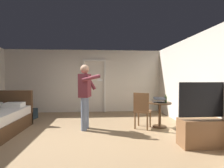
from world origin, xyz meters
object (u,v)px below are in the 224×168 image
tv_flatscreen (207,127)px  bottle_on_table (166,99)px  laptop (159,101)px  person_blue_shirt (85,92)px  suitcase_dark (28,113)px  wooden_chair (142,109)px  side_table (160,110)px

tv_flatscreen → bottle_on_table: (-0.35, 1.31, 0.41)m
laptop → person_blue_shirt: bearing=-179.4°
suitcase_dark → tv_flatscreen: bearing=-17.5°
person_blue_shirt → bottle_on_table: bearing=-0.5°
laptop → wooden_chair: wooden_chair is taller
side_table → suitcase_dark: bearing=162.6°
wooden_chair → suitcase_dark: 3.89m
suitcase_dark → wooden_chair: bearing=-8.9°
laptop → person_blue_shirt: 2.06m
laptop → suitcase_dark: laptop is taller
person_blue_shirt → side_table: bearing=1.7°
bottle_on_table → person_blue_shirt: bearing=179.5°
side_table → suitcase_dark: side_table is taller
side_table → wooden_chair: (-0.54, -0.13, 0.07)m
tv_flatscreen → person_blue_shirt: person_blue_shirt is taller
laptop → person_blue_shirt: (-2.04, -0.02, 0.25)m
side_table → person_blue_shirt: size_ratio=0.40×
laptop → person_blue_shirt: size_ratio=0.21×
laptop → wooden_chair: size_ratio=0.37×
laptop → wooden_chair: bearing=-170.4°
side_table → wooden_chair: 0.56m
side_table → suitcase_dark: size_ratio=1.24×
wooden_chair → person_blue_shirt: (-1.54, 0.07, 0.46)m
suitcase_dark → bottle_on_table: bearing=-5.1°
laptop → wooden_chair: (-0.50, -0.08, -0.21)m
tv_flatscreen → side_table: tv_flatscreen is taller
wooden_chair → suitcase_dark: wooden_chair is taller
tv_flatscreen → suitcase_dark: 5.36m
person_blue_shirt → tv_flatscreen: bearing=-27.4°
bottle_on_table → person_blue_shirt: 2.23m
bottle_on_table → person_blue_shirt: (-2.22, 0.02, 0.21)m
wooden_chair → person_blue_shirt: person_blue_shirt is taller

